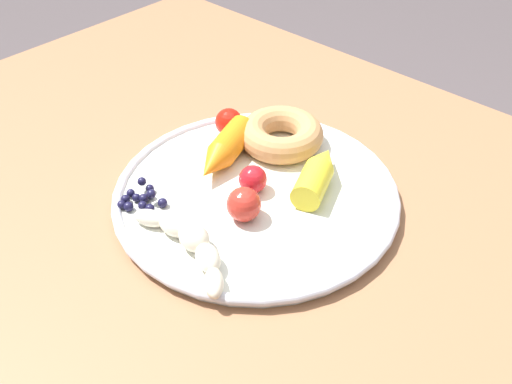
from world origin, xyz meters
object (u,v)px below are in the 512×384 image
at_px(dining_table, 262,249).
at_px(tomato_far, 244,204).
at_px(carrot_yellow, 317,174).
at_px(tomato_near, 229,122).
at_px(plate, 256,194).
at_px(donut, 281,134).
at_px(banana, 189,242).
at_px(carrot_orange, 224,150).
at_px(tomato_mid, 255,180).
at_px(blueberry_pile, 142,198).

xyz_separation_m(dining_table, tomato_far, (0.03, -0.06, 0.13)).
distance_m(carrot_yellow, tomato_near, 0.16).
relative_size(plate, donut, 3.09).
bearing_deg(plate, tomato_near, 148.87).
bearing_deg(banana, carrot_orange, 121.30).
bearing_deg(tomato_far, banana, -95.48).
height_order(dining_table, donut, donut).
bearing_deg(carrot_yellow, tomato_far, -103.95).
bearing_deg(donut, banana, -75.78).
xyz_separation_m(dining_table, tomato_near, (-0.11, 0.05, 0.13)).
bearing_deg(donut, tomato_far, -65.73).
bearing_deg(plate, carrot_yellow, 52.41).
bearing_deg(banana, donut, 104.22).
bearing_deg(carrot_yellow, tomato_mid, -128.76).
relative_size(carrot_orange, tomato_near, 3.22).
relative_size(donut, tomato_mid, 3.28).
bearing_deg(donut, carrot_yellow, -21.85).
bearing_deg(tomato_far, carrot_yellow, 76.05).
distance_m(donut, tomato_mid, 0.10).
bearing_deg(dining_table, banana, -82.51).
xyz_separation_m(donut, blueberry_pile, (-0.04, -0.20, -0.01)).
height_order(plate, donut, donut).
xyz_separation_m(carrot_orange, carrot_yellow, (0.12, 0.04, -0.00)).
relative_size(dining_table, donut, 10.14).
relative_size(dining_table, tomato_far, 28.45).
bearing_deg(carrot_orange, tomato_near, 129.39).
distance_m(carrot_yellow, blueberry_pile, 0.21).
distance_m(plate, tomato_mid, 0.02).
relative_size(blueberry_pile, tomato_mid, 1.54).
relative_size(blueberry_pile, tomato_far, 1.32).
distance_m(banana, donut, 0.22).
distance_m(plate, banana, 0.12).
height_order(blueberry_pile, tomato_far, tomato_far).
relative_size(carrot_orange, donut, 1.08).
height_order(tomato_near, tomato_far, tomato_far).
bearing_deg(donut, tomato_mid, -67.39).
relative_size(carrot_yellow, tomato_near, 2.92).
bearing_deg(carrot_orange, banana, -58.70).
height_order(dining_table, tomato_far, tomato_far).
bearing_deg(carrot_yellow, plate, -127.59).
distance_m(plate, donut, 0.10).
bearing_deg(carrot_yellow, dining_table, -140.61).
distance_m(dining_table, tomato_far, 0.15).
bearing_deg(dining_table, plate, -73.95).
distance_m(plate, tomato_near, 0.13).
bearing_deg(plate, tomato_far, -64.36).
height_order(carrot_yellow, blueberry_pile, carrot_yellow).
relative_size(donut, tomato_near, 2.97).
relative_size(banana, carrot_yellow, 1.49).
height_order(banana, tomato_near, tomato_near).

